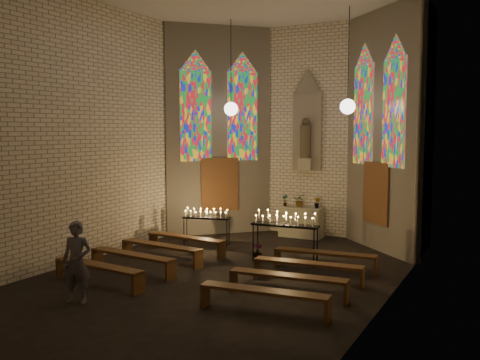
% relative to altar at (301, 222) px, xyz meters
% --- Properties ---
extents(floor, '(12.00, 12.00, 0.00)m').
position_rel_altar_xyz_m(floor, '(0.00, -5.45, -0.50)').
color(floor, black).
rests_on(floor, ground).
extents(room, '(8.22, 12.43, 7.00)m').
position_rel_altar_xyz_m(room, '(-0.00, -2.08, 3.22)').
color(room, '#F3E6CB').
rests_on(room, ground).
extents(altar, '(1.40, 0.60, 1.00)m').
position_rel_altar_xyz_m(altar, '(0.00, 0.00, 0.00)').
color(altar, '#B6B294').
rests_on(altar, ground).
extents(flower_vase_left, '(0.23, 0.17, 0.39)m').
position_rel_altar_xyz_m(flower_vase_left, '(-0.55, -0.08, 0.70)').
color(flower_vase_left, '#4C723F').
rests_on(flower_vase_left, altar).
extents(flower_vase_center, '(0.44, 0.40, 0.43)m').
position_rel_altar_xyz_m(flower_vase_center, '(-0.04, -0.03, 0.72)').
color(flower_vase_center, '#4C723F').
rests_on(flower_vase_center, altar).
extents(flower_vase_right, '(0.23, 0.21, 0.36)m').
position_rel_altar_xyz_m(flower_vase_right, '(0.55, -0.02, 0.68)').
color(flower_vase_right, '#4C723F').
rests_on(flower_vase_right, altar).
extents(aisle_flower_pot, '(0.30, 0.30, 0.44)m').
position_rel_altar_xyz_m(aisle_flower_pot, '(0.08, -3.47, -0.28)').
color(aisle_flower_pot, '#4C723F').
rests_on(aisle_flower_pot, ground).
extents(votive_stand_left, '(1.50, 0.70, 1.07)m').
position_rel_altar_xyz_m(votive_stand_left, '(-2.14, -2.50, 0.42)').
color(votive_stand_left, black).
rests_on(votive_stand_left, ground).
extents(votive_stand_right, '(1.81, 0.56, 1.31)m').
position_rel_altar_xyz_m(votive_stand_right, '(0.90, -3.50, 0.63)').
color(votive_stand_right, black).
rests_on(votive_stand_right, ground).
extents(pew_left_0, '(2.58, 0.60, 0.49)m').
position_rel_altar_xyz_m(pew_left_0, '(-2.08, -3.73, -0.10)').
color(pew_left_0, '#513217').
rests_on(pew_left_0, ground).
extents(pew_right_0, '(2.58, 0.60, 0.49)m').
position_rel_altar_xyz_m(pew_right_0, '(2.08, -3.73, -0.10)').
color(pew_right_0, '#513217').
rests_on(pew_right_0, ground).
extents(pew_left_1, '(2.58, 0.60, 0.49)m').
position_rel_altar_xyz_m(pew_left_1, '(-2.08, -4.93, -0.10)').
color(pew_left_1, '#513217').
rests_on(pew_left_1, ground).
extents(pew_right_1, '(2.58, 0.60, 0.49)m').
position_rel_altar_xyz_m(pew_right_1, '(2.08, -4.93, -0.10)').
color(pew_right_1, '#513217').
rests_on(pew_right_1, ground).
extents(pew_left_2, '(2.58, 0.60, 0.49)m').
position_rel_altar_xyz_m(pew_left_2, '(-2.08, -6.13, -0.10)').
color(pew_left_2, '#513217').
rests_on(pew_left_2, ground).
extents(pew_right_2, '(2.58, 0.60, 0.49)m').
position_rel_altar_xyz_m(pew_right_2, '(2.08, -6.13, -0.10)').
color(pew_right_2, '#513217').
rests_on(pew_right_2, ground).
extents(pew_left_3, '(2.58, 0.60, 0.49)m').
position_rel_altar_xyz_m(pew_left_3, '(-2.08, -7.33, -0.10)').
color(pew_left_3, '#513217').
rests_on(pew_left_3, ground).
extents(pew_right_3, '(2.58, 0.60, 0.49)m').
position_rel_altar_xyz_m(pew_right_3, '(2.08, -7.33, -0.10)').
color(pew_right_3, '#513217').
rests_on(pew_right_3, ground).
extents(visitor, '(0.71, 0.58, 1.69)m').
position_rel_altar_xyz_m(visitor, '(-1.63, -8.44, 0.34)').
color(visitor, '#53535E').
rests_on(visitor, ground).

